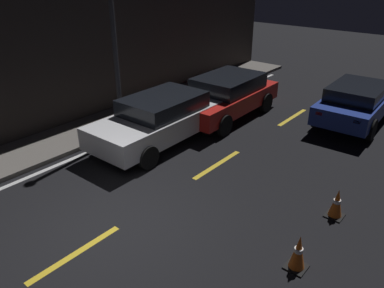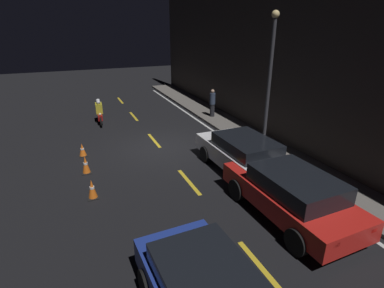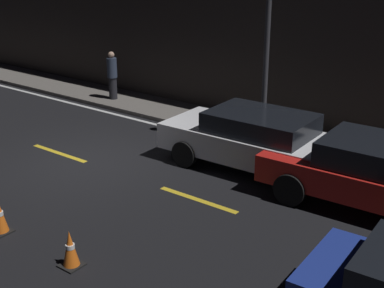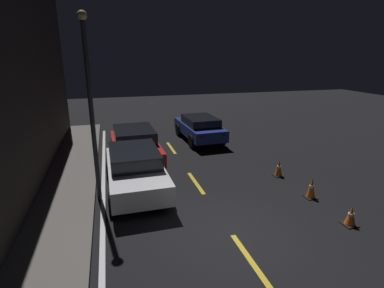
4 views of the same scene
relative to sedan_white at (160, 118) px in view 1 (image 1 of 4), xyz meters
name	(u,v)px [view 1 (image 1 of 4)]	position (x,y,z in m)	size (l,w,h in m)	color
ground_plane	(117,228)	(-3.56, -2.19, -0.77)	(56.00, 56.00, 0.00)	black
raised_curb	(10,159)	(-3.56, 2.31, -0.71)	(28.00, 1.85, 0.13)	#605B56
lane_dash_c	(76,253)	(-4.56, -2.19, -0.77)	(2.00, 0.14, 0.01)	gold
lane_dash_d	(217,164)	(-0.06, -2.19, -0.77)	(2.00, 0.14, 0.01)	gold
lane_dash_e	(292,117)	(4.44, -2.19, -0.77)	(2.00, 0.14, 0.01)	gold
lane_solid_kerb	(33,175)	(-3.56, 1.13, -0.77)	(25.20, 0.14, 0.01)	silver
sedan_white	(160,118)	(0.00, 0.00, 0.00)	(4.43, 2.02, 1.43)	silver
taxi_red	(226,95)	(3.01, -0.26, 0.01)	(4.44, 2.11, 1.44)	red
sedan_blue	(357,101)	(5.39, -3.98, -0.02)	(4.22, 2.00, 1.36)	navy
traffic_cone_mid	(298,253)	(-2.23, -5.53, -0.43)	(0.37, 0.37, 0.71)	black
traffic_cone_far	(337,203)	(-0.30, -5.49, -0.45)	(0.37, 0.37, 0.67)	black
street_lamp	(113,31)	(-0.46, 1.23, 2.46)	(0.28, 0.28, 5.76)	#333338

